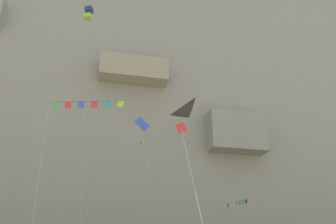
{
  "coord_description": "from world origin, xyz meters",
  "views": [
    {
      "loc": [
        -5.57,
        -0.91,
        2.72
      ],
      "look_at": [
        -0.38,
        22.18,
        13.16
      ],
      "focal_mm": 35.76,
      "sensor_mm": 36.0,
      "label": 1
    }
  ],
  "objects_px": {
    "kite_banner_mid_left": "(86,108)",
    "kite_delta_low_left": "(171,129)",
    "kite_banner_far_left": "(240,208)",
    "kite_box_high_right": "(89,14)",
    "kite_diamond_front_field": "(143,127)"
  },
  "relations": [
    {
      "from": "kite_banner_mid_left",
      "to": "kite_delta_low_left",
      "type": "height_order",
      "value": "kite_banner_mid_left"
    },
    {
      "from": "kite_delta_low_left",
      "to": "kite_banner_far_left",
      "type": "xyz_separation_m",
      "value": [
        13.05,
        22.85,
        0.37
      ]
    },
    {
      "from": "kite_box_high_right",
      "to": "kite_diamond_front_field",
      "type": "relative_size",
      "value": 1.78
    },
    {
      "from": "kite_banner_mid_left",
      "to": "kite_diamond_front_field",
      "type": "relative_size",
      "value": 0.75
    },
    {
      "from": "kite_diamond_front_field",
      "to": "kite_banner_far_left",
      "type": "bearing_deg",
      "value": -23.49
    },
    {
      "from": "kite_banner_mid_left",
      "to": "kite_delta_low_left",
      "type": "distance_m",
      "value": 15.5
    },
    {
      "from": "kite_banner_mid_left",
      "to": "kite_delta_low_left",
      "type": "bearing_deg",
      "value": -73.61
    },
    {
      "from": "kite_box_high_right",
      "to": "kite_diamond_front_field",
      "type": "height_order",
      "value": "kite_box_high_right"
    },
    {
      "from": "kite_banner_far_left",
      "to": "kite_diamond_front_field",
      "type": "height_order",
      "value": "kite_diamond_front_field"
    },
    {
      "from": "kite_banner_far_left",
      "to": "kite_diamond_front_field",
      "type": "relative_size",
      "value": 0.44
    },
    {
      "from": "kite_delta_low_left",
      "to": "kite_diamond_front_field",
      "type": "relative_size",
      "value": 0.4
    },
    {
      "from": "kite_delta_low_left",
      "to": "kite_box_high_right",
      "type": "bearing_deg",
      "value": 101.85
    },
    {
      "from": "kite_delta_low_left",
      "to": "kite_banner_mid_left",
      "type": "bearing_deg",
      "value": 106.39
    },
    {
      "from": "kite_banner_mid_left",
      "to": "kite_banner_far_left",
      "type": "height_order",
      "value": "kite_banner_mid_left"
    },
    {
      "from": "kite_diamond_front_field",
      "to": "kite_banner_mid_left",
      "type": "bearing_deg",
      "value": -115.64
    }
  ]
}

